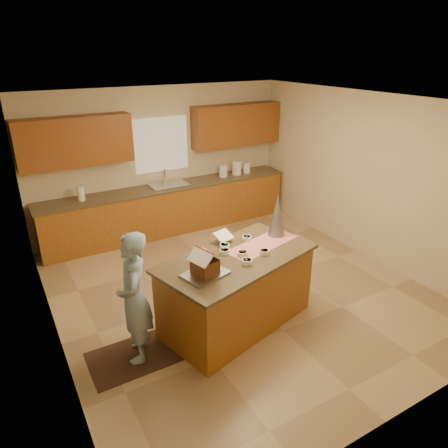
{
  "coord_description": "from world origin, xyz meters",
  "views": [
    {
      "loc": [
        -2.79,
        -4.46,
        3.33
      ],
      "look_at": [
        -0.1,
        0.2,
        1.0
      ],
      "focal_mm": 32.96,
      "sensor_mm": 36.0,
      "label": 1
    }
  ],
  "objects_px": {
    "gingerbread_house": "(205,264)",
    "island_base": "(237,292)",
    "tinsel_tree": "(277,216)",
    "boy": "(134,298)"
  },
  "relations": [
    {
      "from": "tinsel_tree",
      "to": "gingerbread_house",
      "type": "bearing_deg",
      "value": -160.91
    },
    {
      "from": "boy",
      "to": "tinsel_tree",
      "type": "bearing_deg",
      "value": 115.86
    },
    {
      "from": "boy",
      "to": "gingerbread_house",
      "type": "xyz_separation_m",
      "value": [
        0.77,
        -0.22,
        0.32
      ]
    },
    {
      "from": "gingerbread_house",
      "to": "island_base",
      "type": "bearing_deg",
      "value": 19.99
    },
    {
      "from": "tinsel_tree",
      "to": "boy",
      "type": "bearing_deg",
      "value": -173.57
    },
    {
      "from": "island_base",
      "to": "tinsel_tree",
      "type": "xyz_separation_m",
      "value": [
        0.78,
        0.26,
        0.8
      ]
    },
    {
      "from": "boy",
      "to": "gingerbread_house",
      "type": "distance_m",
      "value": 0.86
    },
    {
      "from": "boy",
      "to": "gingerbread_house",
      "type": "bearing_deg",
      "value": 93.13
    },
    {
      "from": "island_base",
      "to": "tinsel_tree",
      "type": "relative_size",
      "value": 3.27
    },
    {
      "from": "tinsel_tree",
      "to": "gingerbread_house",
      "type": "height_order",
      "value": "tinsel_tree"
    }
  ]
}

